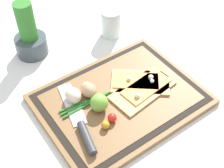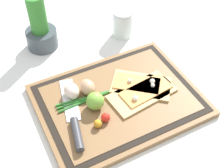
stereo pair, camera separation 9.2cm
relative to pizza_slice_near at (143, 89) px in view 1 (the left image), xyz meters
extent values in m
plane|color=silver|center=(-0.07, 0.02, -0.03)|extent=(6.00, 6.00, 0.00)
cube|color=brown|center=(-0.07, 0.02, -0.02)|extent=(0.46, 0.35, 0.02)
cube|color=black|center=(-0.07, 0.02, -0.01)|extent=(0.44, 0.32, 0.00)
cube|color=brown|center=(-0.07, 0.02, -0.01)|extent=(0.40, 0.29, 0.00)
cube|color=tan|center=(0.00, 0.00, 0.00)|extent=(0.21, 0.12, 0.01)
cube|color=#E08E47|center=(0.01, 0.00, 0.00)|extent=(0.16, 0.09, 0.00)
sphere|color=silver|center=(-0.04, -0.02, 0.01)|extent=(0.02, 0.02, 0.02)
sphere|color=silver|center=(0.04, 0.00, 0.01)|extent=(0.01, 0.01, 0.01)
cube|color=tan|center=(0.01, 0.03, 0.00)|extent=(0.20, 0.19, 0.01)
cube|color=#E08E47|center=(0.00, 0.04, 0.00)|extent=(0.15, 0.14, 0.00)
sphere|color=silver|center=(0.04, 0.02, 0.01)|extent=(0.02, 0.02, 0.02)
sphere|color=silver|center=(-0.02, 0.05, 0.01)|extent=(0.01, 0.01, 0.01)
cube|color=silver|center=(-0.20, 0.08, 0.00)|extent=(0.07, 0.17, 0.00)
cylinder|color=#38383D|center=(-0.23, -0.05, 0.01)|extent=(0.04, 0.10, 0.02)
ellipsoid|color=tan|center=(-0.14, 0.08, 0.02)|extent=(0.04, 0.05, 0.04)
ellipsoid|color=beige|center=(-0.19, 0.09, 0.02)|extent=(0.04, 0.05, 0.04)
sphere|color=#70A838|center=(-0.15, 0.02, 0.02)|extent=(0.05, 0.05, 0.05)
sphere|color=red|center=(-0.14, -0.04, 0.01)|extent=(0.03, 0.03, 0.03)
sphere|color=orange|center=(-0.17, -0.05, 0.01)|extent=(0.02, 0.02, 0.02)
cylinder|color=#2D7528|center=(-0.08, 0.05, 0.00)|extent=(0.33, 0.05, 0.01)
cylinder|color=#2D7528|center=(-0.08, 0.05, 0.00)|extent=(0.34, 0.03, 0.01)
cylinder|color=#2D7528|center=(-0.08, 0.05, 0.00)|extent=(0.34, 0.02, 0.01)
cylinder|color=#3D474C|center=(-0.19, 0.37, 0.01)|extent=(0.11, 0.11, 0.06)
cylinder|color=#2D7528|center=(-0.19, 0.37, 0.09)|extent=(0.06, 0.06, 0.16)
cylinder|color=silver|center=(0.09, 0.30, 0.02)|extent=(0.07, 0.07, 0.09)
cylinder|color=olive|center=(0.09, 0.30, -0.01)|extent=(0.06, 0.06, 0.03)
cylinder|color=silver|center=(0.09, 0.30, 0.07)|extent=(0.07, 0.07, 0.01)
camera|label=1|loc=(-0.44, -0.45, 0.68)|focal=50.00mm
camera|label=2|loc=(-0.36, -0.50, 0.68)|focal=50.00mm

